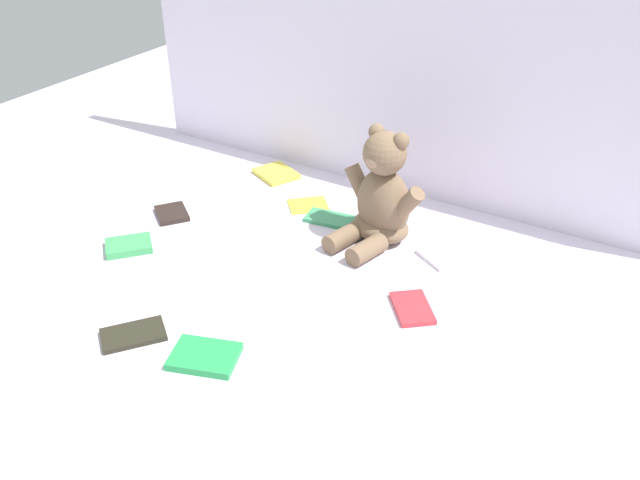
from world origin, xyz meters
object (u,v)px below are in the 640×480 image
book_case_6 (205,356)px  book_case_8 (129,246)px  teddy_bear (381,200)px  book_case_2 (172,213)px  book_case_0 (439,257)px  book_case_4 (276,174)px  book_case_1 (412,308)px  book_case_7 (308,204)px  book_case_3 (330,219)px  book_case_5 (133,335)px

book_case_6 → book_case_8: size_ratio=1.17×
teddy_bear → book_case_2: bearing=-147.0°
book_case_0 → book_case_8: 0.77m
book_case_2 → book_case_4: bearing=-160.0°
book_case_1 → book_case_2: book_case_2 is taller
teddy_bear → book_case_1: bearing=-35.7°
book_case_2 → book_case_7: (0.29, 0.24, -0.00)m
book_case_1 → book_case_3: 0.43m
book_case_3 → book_case_2: bearing=108.9°
book_case_4 → book_case_6: book_case_6 is taller
book_case_6 → book_case_8: bearing=-136.8°
book_case_3 → book_case_6: book_case_6 is taller
teddy_bear → book_case_0: size_ratio=3.00×
book_case_2 → book_case_6: size_ratio=0.75×
book_case_1 → book_case_8: 0.72m
teddy_bear → book_case_1: teddy_bear is taller
book_case_1 → teddy_bear: bearing=90.8°
book_case_0 → book_case_6: (-0.26, -0.58, 0.00)m
teddy_bear → book_case_7: bearing=-178.1°
book_case_2 → book_case_6: bearing=84.5°
book_case_4 → book_case_7: size_ratio=1.14×
book_case_7 → book_case_8: bearing=105.0°
teddy_bear → book_case_4: bearing=173.1°
book_case_3 → book_case_4: (-0.27, 0.15, 0.00)m
book_case_2 → book_case_8: 0.18m
book_case_5 → book_case_8: bearing=173.8°
book_case_6 → book_case_2: bearing=-151.4°
teddy_bear → book_case_2: (-0.53, -0.18, -0.10)m
book_case_3 → book_case_7: (-0.09, 0.04, -0.00)m
book_case_2 → book_case_4: 0.36m
book_case_2 → book_case_6: 0.60m
book_case_0 → book_case_5: book_case_5 is taller
teddy_bear → book_case_5: (-0.26, -0.61, -0.10)m
teddy_bear → book_case_5: teddy_bear is taller
book_case_2 → book_case_8: (0.02, -0.18, 0.00)m
book_case_7 → teddy_bear: bearing=-144.7°
book_case_0 → book_case_1: size_ratio=0.84×
book_case_4 → book_case_7: bearing=83.4°
book_case_1 → book_case_7: bearing=107.7°
book_case_3 → book_case_4: size_ratio=1.07×
teddy_bear → book_case_4: 0.47m
book_case_4 → book_case_6: bearing=48.8°
book_case_3 → book_case_1: bearing=-133.4°
book_case_6 → book_case_7: bearing=174.9°
book_case_7 → book_case_4: bearing=16.2°
book_case_4 → book_case_7: (0.18, -0.11, -0.00)m
book_case_5 → book_case_6: bearing=45.0°
book_case_3 → book_case_7: size_ratio=1.21×
teddy_bear → book_case_1: (0.20, -0.23, -0.10)m
teddy_bear → book_case_6: teddy_bear is taller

